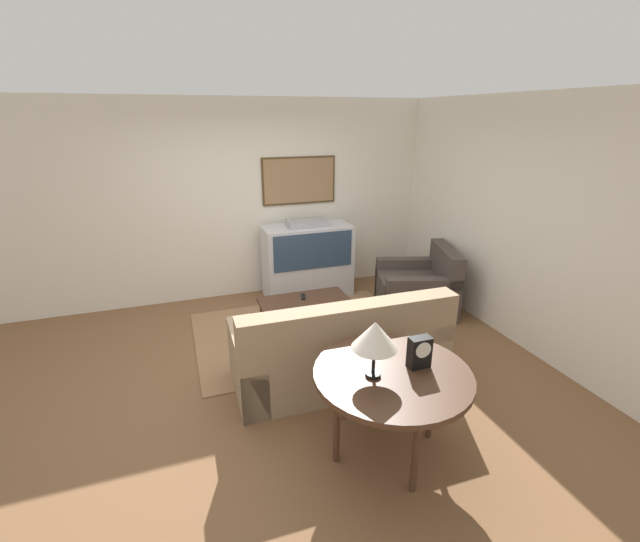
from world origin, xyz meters
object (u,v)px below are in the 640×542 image
(armchair, at_px, (418,289))
(table_lamp, at_px, (375,336))
(tv, at_px, (308,260))
(coffee_table, at_px, (304,303))
(mantel_clock, at_px, (419,352))
(couch, at_px, (340,351))
(console_table, at_px, (392,379))

(armchair, height_order, table_lamp, table_lamp)
(tv, xyz_separation_m, armchair, (1.25, -0.94, -0.24))
(coffee_table, xyz_separation_m, mantel_clock, (0.23, -2.10, 0.48))
(table_lamp, bearing_deg, couch, 80.79)
(console_table, bearing_deg, coffee_table, 90.59)
(tv, height_order, mantel_clock, tv)
(tv, xyz_separation_m, console_table, (-0.36, -3.17, 0.15))
(tv, relative_size, couch, 0.60)
(coffee_table, bearing_deg, mantel_clock, -83.75)
(couch, xyz_separation_m, mantel_clock, (0.20, -1.03, 0.53))
(couch, height_order, console_table, couch)
(console_table, distance_m, mantel_clock, 0.28)
(couch, height_order, coffee_table, couch)
(armchair, bearing_deg, mantel_clock, -14.17)
(table_lamp, distance_m, mantel_clock, 0.42)
(couch, bearing_deg, coffee_table, -87.59)
(coffee_table, bearing_deg, console_table, -89.41)
(couch, xyz_separation_m, coffee_table, (-0.03, 1.07, 0.05))
(couch, height_order, mantel_clock, mantel_clock)
(tv, relative_size, coffee_table, 1.17)
(tv, height_order, armchair, tv)
(mantel_clock, bearing_deg, tv, 87.35)
(tv, relative_size, mantel_clock, 5.14)
(armchair, bearing_deg, couch, -35.20)
(tv, xyz_separation_m, couch, (-0.35, -2.14, -0.20))
(tv, bearing_deg, armchair, -37.03)
(tv, bearing_deg, console_table, -96.39)
(armchair, relative_size, coffee_table, 1.12)
(armchair, distance_m, table_lamp, 2.94)
(couch, relative_size, coffee_table, 1.94)
(armchair, bearing_deg, console_table, -17.85)
(couch, distance_m, table_lamp, 1.27)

